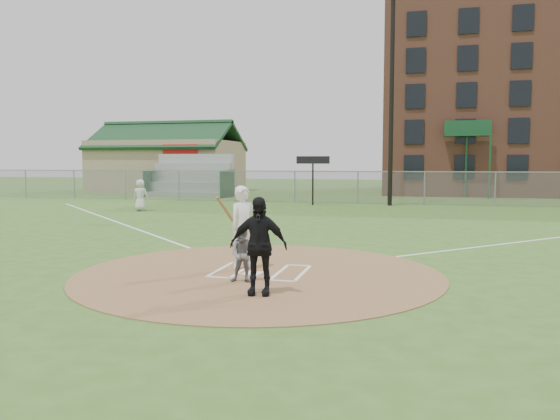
% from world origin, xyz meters
% --- Properties ---
extents(ground, '(140.00, 140.00, 0.00)m').
position_xyz_m(ground, '(0.00, 0.00, 0.00)').
color(ground, '#375F20').
rests_on(ground, ground).
extents(dirt_circle, '(8.40, 8.40, 0.02)m').
position_xyz_m(dirt_circle, '(0.00, 0.00, 0.01)').
color(dirt_circle, olive).
rests_on(dirt_circle, ground).
extents(home_plate, '(0.44, 0.44, 0.03)m').
position_xyz_m(home_plate, '(-0.10, -0.19, 0.03)').
color(home_plate, white).
rests_on(home_plate, dirt_circle).
extents(foul_line_third, '(17.04, 17.04, 0.01)m').
position_xyz_m(foul_line_third, '(-9.00, 9.00, 0.01)').
color(foul_line_third, white).
rests_on(foul_line_third, ground).
extents(catcher, '(0.64, 0.53, 1.19)m').
position_xyz_m(catcher, '(-0.04, -1.06, 0.61)').
color(catcher, slate).
rests_on(catcher, dirt_circle).
extents(umpire, '(1.15, 0.58, 1.89)m').
position_xyz_m(umpire, '(0.57, -2.00, 0.96)').
color(umpire, black).
rests_on(umpire, dirt_circle).
extents(ondeck_player, '(0.85, 0.60, 1.66)m').
position_xyz_m(ondeck_player, '(-10.59, 14.11, 0.83)').
color(ondeck_player, silver).
rests_on(ondeck_player, ground).
extents(batters_boxes, '(2.08, 1.88, 0.01)m').
position_xyz_m(batters_boxes, '(0.00, 0.15, 0.03)').
color(batters_boxes, white).
rests_on(batters_boxes, dirt_circle).
extents(batter_at_plate, '(0.89, 1.11, 1.99)m').
position_xyz_m(batter_at_plate, '(-0.47, 0.32, 1.02)').
color(batter_at_plate, white).
rests_on(batter_at_plate, dirt_circle).
extents(outfield_fence, '(56.08, 0.08, 2.03)m').
position_xyz_m(outfield_fence, '(0.00, 22.00, 1.02)').
color(outfield_fence, slate).
rests_on(outfield_fence, ground).
extents(bleachers, '(6.08, 3.20, 3.20)m').
position_xyz_m(bleachers, '(-13.00, 26.20, 1.59)').
color(bleachers, '#B7BABF').
rests_on(bleachers, ground).
extents(clubhouse, '(12.20, 8.71, 6.23)m').
position_xyz_m(clubhouse, '(-18.00, 32.99, 2.39)').
color(clubhouse, tan).
rests_on(clubhouse, ground).
extents(light_pole, '(1.20, 0.30, 12.22)m').
position_xyz_m(light_pole, '(2.00, 21.00, 6.61)').
color(light_pole, black).
rests_on(light_pole, ground).
extents(scoreboard_sign, '(2.00, 0.10, 2.93)m').
position_xyz_m(scoreboard_sign, '(-2.50, 20.20, 2.39)').
color(scoreboard_sign, black).
rests_on(scoreboard_sign, ground).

